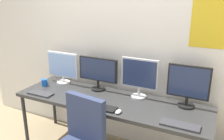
{
  "coord_description": "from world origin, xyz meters",
  "views": [
    {
      "loc": [
        1.11,
        -1.65,
        1.92
      ],
      "look_at": [
        0.0,
        0.65,
        1.09
      ],
      "focal_mm": 37.94,
      "sensor_mm": 36.0,
      "label": 1
    }
  ],
  "objects_px": {
    "keyboard_left": "(41,93)",
    "computer_mouse": "(118,112)",
    "keyboard_center": "(101,107)",
    "coffee_mug": "(45,83)",
    "monitor_center_right": "(139,76)",
    "monitor_center_left": "(98,72)",
    "keyboard_right": "(180,125)",
    "monitor_far_left": "(63,67)",
    "desk": "(110,104)",
    "monitor_far_right": "(188,85)"
  },
  "relations": [
    {
      "from": "keyboard_left",
      "to": "computer_mouse",
      "type": "xyz_separation_m",
      "value": [
        1.06,
        -0.02,
        0.01
      ]
    },
    {
      "from": "keyboard_left",
      "to": "keyboard_center",
      "type": "height_order",
      "value": "same"
    },
    {
      "from": "keyboard_left",
      "to": "keyboard_center",
      "type": "relative_size",
      "value": 0.91
    },
    {
      "from": "coffee_mug",
      "to": "monitor_center_right",
      "type": "bearing_deg",
      "value": 9.02
    },
    {
      "from": "monitor_center_left",
      "to": "keyboard_right",
      "type": "distance_m",
      "value": 1.22
    },
    {
      "from": "keyboard_right",
      "to": "coffee_mug",
      "type": "relative_size",
      "value": 3.42
    },
    {
      "from": "keyboard_left",
      "to": "keyboard_center",
      "type": "distance_m",
      "value": 0.84
    },
    {
      "from": "monitor_far_left",
      "to": "monitor_center_left",
      "type": "xyz_separation_m",
      "value": [
        0.55,
        -0.0,
        0.01
      ]
    },
    {
      "from": "computer_mouse",
      "to": "coffee_mug",
      "type": "relative_size",
      "value": 0.91
    },
    {
      "from": "monitor_far_left",
      "to": "keyboard_right",
      "type": "distance_m",
      "value": 1.74
    },
    {
      "from": "computer_mouse",
      "to": "coffee_mug",
      "type": "distance_m",
      "value": 1.23
    },
    {
      "from": "desk",
      "to": "keyboard_right",
      "type": "xyz_separation_m",
      "value": [
        0.84,
        -0.23,
        0.06
      ]
    },
    {
      "from": "monitor_far_right",
      "to": "coffee_mug",
      "type": "distance_m",
      "value": 1.83
    },
    {
      "from": "keyboard_center",
      "to": "coffee_mug",
      "type": "xyz_separation_m",
      "value": [
        -0.98,
        0.24,
        0.04
      ]
    },
    {
      "from": "keyboard_right",
      "to": "keyboard_left",
      "type": "bearing_deg",
      "value": 180.0
    },
    {
      "from": "desk",
      "to": "keyboard_left",
      "type": "height_order",
      "value": "keyboard_left"
    },
    {
      "from": "keyboard_center",
      "to": "keyboard_right",
      "type": "relative_size",
      "value": 0.97
    },
    {
      "from": "monitor_far_right",
      "to": "keyboard_left",
      "type": "height_order",
      "value": "monitor_far_right"
    },
    {
      "from": "monitor_center_right",
      "to": "keyboard_right",
      "type": "bearing_deg",
      "value": -38.04
    },
    {
      "from": "monitor_far_right",
      "to": "computer_mouse",
      "type": "relative_size",
      "value": 4.87
    },
    {
      "from": "keyboard_left",
      "to": "computer_mouse",
      "type": "height_order",
      "value": "computer_mouse"
    },
    {
      "from": "keyboard_left",
      "to": "keyboard_right",
      "type": "distance_m",
      "value": 1.68
    },
    {
      "from": "keyboard_center",
      "to": "monitor_far_right",
      "type": "bearing_deg",
      "value": 28.23
    },
    {
      "from": "keyboard_left",
      "to": "coffee_mug",
      "type": "height_order",
      "value": "coffee_mug"
    },
    {
      "from": "desk",
      "to": "coffee_mug",
      "type": "distance_m",
      "value": 0.99
    },
    {
      "from": "coffee_mug",
      "to": "keyboard_center",
      "type": "bearing_deg",
      "value": -13.85
    },
    {
      "from": "keyboard_right",
      "to": "computer_mouse",
      "type": "relative_size",
      "value": 3.77
    },
    {
      "from": "monitor_center_left",
      "to": "keyboard_right",
      "type": "relative_size",
      "value": 1.45
    },
    {
      "from": "monitor_center_left",
      "to": "computer_mouse",
      "type": "relative_size",
      "value": 5.47
    },
    {
      "from": "monitor_center_left",
      "to": "monitor_center_right",
      "type": "xyz_separation_m",
      "value": [
        0.55,
        -0.0,
        0.02
      ]
    },
    {
      "from": "desk",
      "to": "keyboard_center",
      "type": "relative_size",
      "value": 6.5
    },
    {
      "from": "coffee_mug",
      "to": "keyboard_left",
      "type": "bearing_deg",
      "value": -59.38
    },
    {
      "from": "monitor_far_left",
      "to": "desk",
      "type": "bearing_deg",
      "value": -14.45
    },
    {
      "from": "monitor_far_right",
      "to": "keyboard_left",
      "type": "bearing_deg",
      "value": -165.11
    },
    {
      "from": "monitor_center_right",
      "to": "coffee_mug",
      "type": "relative_size",
      "value": 4.49
    },
    {
      "from": "keyboard_right",
      "to": "computer_mouse",
      "type": "xyz_separation_m",
      "value": [
        -0.62,
        -0.02,
        0.01
      ]
    },
    {
      "from": "monitor_far_left",
      "to": "monitor_far_right",
      "type": "xyz_separation_m",
      "value": [
        1.65,
        -0.0,
        0.02
      ]
    },
    {
      "from": "monitor_far_left",
      "to": "coffee_mug",
      "type": "distance_m",
      "value": 0.32
    },
    {
      "from": "desk",
      "to": "coffee_mug",
      "type": "relative_size",
      "value": 21.58
    },
    {
      "from": "keyboard_right",
      "to": "computer_mouse",
      "type": "distance_m",
      "value": 0.62
    },
    {
      "from": "monitor_center_left",
      "to": "coffee_mug",
      "type": "height_order",
      "value": "monitor_center_left"
    },
    {
      "from": "computer_mouse",
      "to": "keyboard_left",
      "type": "bearing_deg",
      "value": 178.84
    },
    {
      "from": "monitor_far_right",
      "to": "coffee_mug",
      "type": "height_order",
      "value": "monitor_far_right"
    },
    {
      "from": "desk",
      "to": "monitor_center_left",
      "type": "height_order",
      "value": "monitor_center_left"
    },
    {
      "from": "monitor_center_right",
      "to": "coffee_mug",
      "type": "distance_m",
      "value": 1.29
    },
    {
      "from": "monitor_center_left",
      "to": "keyboard_left",
      "type": "bearing_deg",
      "value": -141.96
    },
    {
      "from": "keyboard_center",
      "to": "coffee_mug",
      "type": "height_order",
      "value": "coffee_mug"
    },
    {
      "from": "monitor_far_left",
      "to": "computer_mouse",
      "type": "xyz_separation_m",
      "value": [
        1.04,
        -0.46,
        -0.22
      ]
    },
    {
      "from": "computer_mouse",
      "to": "desk",
      "type": "bearing_deg",
      "value": 131.08
    },
    {
      "from": "keyboard_right",
      "to": "coffee_mug",
      "type": "bearing_deg",
      "value": 172.43
    }
  ]
}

